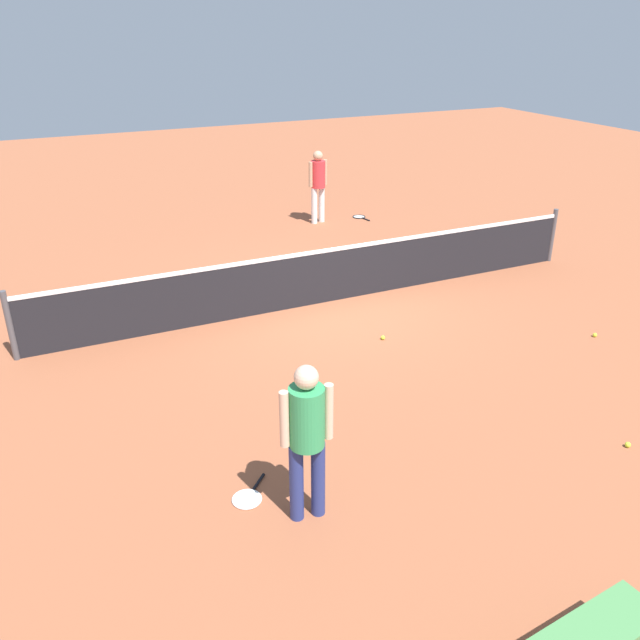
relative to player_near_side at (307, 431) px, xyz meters
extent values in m
plane|color=#9E5638|center=(2.49, 4.78, -1.01)|extent=(40.00, 40.00, 0.00)
cylinder|color=#4C4C51|center=(-2.51, 4.78, -0.47)|extent=(0.09, 0.09, 1.07)
cylinder|color=#4C4C51|center=(7.49, 4.78, -0.47)|extent=(0.09, 0.09, 1.07)
cube|color=black|center=(2.49, 4.78, -0.55)|extent=(10.00, 0.02, 0.91)
cube|color=white|center=(2.49, 4.78, -0.07)|extent=(10.00, 0.04, 0.06)
cylinder|color=navy|center=(-0.11, 0.01, -0.58)|extent=(0.16, 0.16, 0.85)
cylinder|color=navy|center=(0.11, -0.01, -0.58)|extent=(0.16, 0.16, 0.85)
cylinder|color=#339959|center=(0.00, 0.00, 0.15)|extent=(0.38, 0.38, 0.62)
cylinder|color=beige|center=(-0.21, 0.03, 0.17)|extent=(0.10, 0.10, 0.58)
cylinder|color=beige|center=(0.21, -0.03, 0.17)|extent=(0.10, 0.10, 0.58)
sphere|color=beige|center=(0.00, 0.00, 0.58)|extent=(0.26, 0.26, 0.23)
cylinder|color=white|center=(4.27, 9.20, -0.58)|extent=(0.17, 0.17, 0.85)
cylinder|color=white|center=(4.48, 9.24, -0.58)|extent=(0.17, 0.17, 0.85)
cylinder|color=red|center=(4.37, 9.22, 0.15)|extent=(0.41, 0.41, 0.62)
cylinder|color=tan|center=(4.16, 9.17, 0.17)|extent=(0.11, 0.11, 0.58)
cylinder|color=tan|center=(4.58, 9.27, 0.17)|extent=(0.11, 0.11, 0.58)
sphere|color=tan|center=(4.37, 9.22, 0.58)|extent=(0.28, 0.28, 0.23)
torus|color=white|center=(-0.48, 0.46, -1.00)|extent=(0.44, 0.44, 0.02)
cylinder|color=silver|center=(-0.48, 0.46, -1.00)|extent=(0.38, 0.38, 0.00)
cylinder|color=black|center=(-0.28, 0.67, -0.99)|extent=(0.22, 0.22, 0.03)
torus|color=black|center=(5.48, 9.19, -1.00)|extent=(0.36, 0.36, 0.02)
cylinder|color=silver|center=(5.48, 9.19, -1.00)|extent=(0.30, 0.30, 0.00)
cylinder|color=black|center=(5.52, 8.91, -0.99)|extent=(0.07, 0.28, 0.03)
sphere|color=#C6E033|center=(2.64, 3.08, -0.98)|extent=(0.07, 0.07, 0.07)
sphere|color=#C6E033|center=(1.00, 1.62, -0.98)|extent=(0.07, 0.07, 0.07)
sphere|color=#C6E033|center=(5.67, 1.77, -0.98)|extent=(0.07, 0.07, 0.07)
sphere|color=#C6E033|center=(3.82, -0.53, -0.98)|extent=(0.07, 0.07, 0.07)
cylinder|color=#333338|center=(1.68, -2.29, -0.80)|extent=(0.07, 0.07, 0.42)
camera|label=1|loc=(-2.05, -4.71, 3.54)|focal=36.85mm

